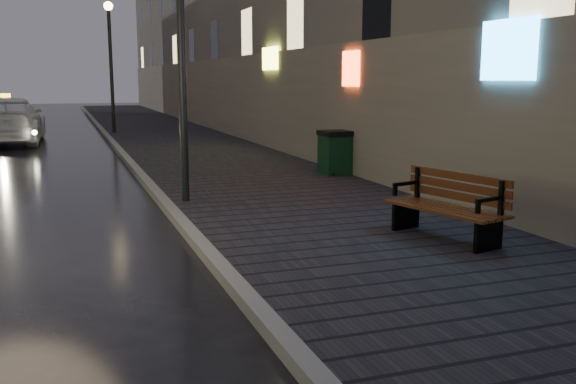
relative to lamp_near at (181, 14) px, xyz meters
name	(u,v)px	position (x,y,z in m)	size (l,w,h in m)	color
ground	(106,350)	(-1.85, -6.00, -3.49)	(120.00, 120.00, 0.00)	black
sidewalk	(168,135)	(2.05, 15.00, -3.41)	(4.60, 58.00, 0.15)	black
curb	(107,137)	(-0.35, 15.00, -3.41)	(0.20, 58.00, 0.15)	slate
lamp_near	(181,14)	(0.00, 0.00, 0.00)	(0.36, 0.36, 5.28)	black
lamp_far	(110,51)	(0.00, 16.00, 0.00)	(0.36, 0.36, 5.28)	black
bench	(449,206)	(2.96, -4.04, -2.87)	(1.06, 1.93, 0.93)	black
trash_bin	(335,152)	(3.95, 2.17, -2.82)	(0.70, 0.70, 1.02)	black
taxi_mid	(7,121)	(-3.93, 14.08, -2.64)	(2.38, 5.85, 1.70)	white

